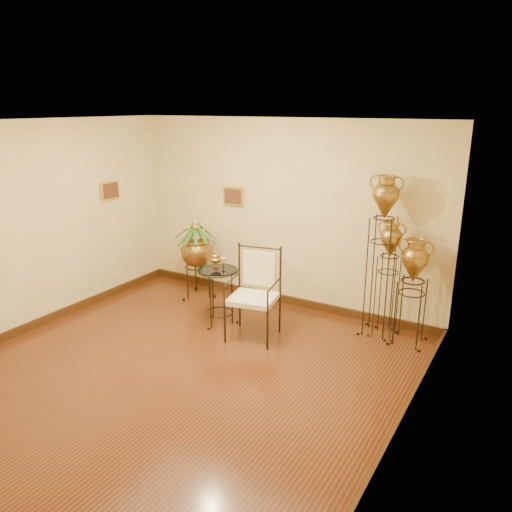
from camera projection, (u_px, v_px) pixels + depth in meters
The scene contains 8 objects.
ground at pixel (181, 371), 5.80m from camera, with size 5.00×5.00×0.00m, color #5B2F15.
room_shell at pixel (174, 226), 5.31m from camera, with size 5.02×5.02×2.81m.
amphora_tall at pixel (381, 255), 6.45m from camera, with size 0.49×0.49×2.16m.
amphora_mid at pixel (388, 279), 6.49m from camera, with size 0.43×0.43×1.58m.
amphora_short at pixel (412, 292), 6.30m from camera, with size 0.51×0.51×1.42m.
planter_urn at pixel (196, 248), 7.85m from camera, with size 1.00×1.00×1.44m.
armchair at pixel (253, 295), 6.48m from camera, with size 0.78×0.74×1.19m.
side_table at pixel (218, 295), 6.95m from camera, with size 0.66×0.66×1.02m.
Camera 1 is at (3.38, -3.99, 2.98)m, focal length 35.00 mm.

